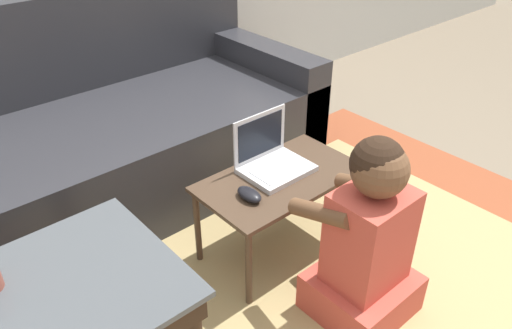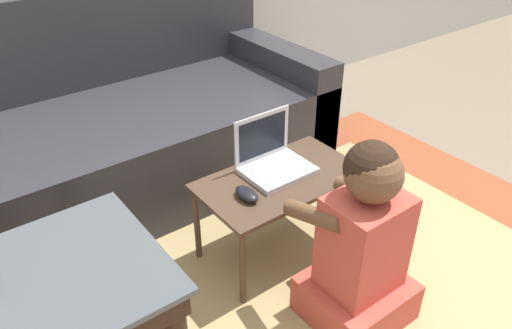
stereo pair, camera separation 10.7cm
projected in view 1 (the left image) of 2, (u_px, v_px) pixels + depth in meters
ground_plane at (294, 300)px, 1.78m from camera, size 16.00×16.00×0.00m
area_rug at (316, 275)px, 1.88m from camera, size 2.37×1.75×0.01m
couch at (80, 140)px, 2.17m from camera, size 2.08×0.89×0.85m
laptop_desk at (280, 186)px, 1.85m from camera, size 0.61×0.34×0.34m
laptop at (273, 161)px, 1.85m from camera, size 0.25×0.20×0.21m
computer_mouse at (249, 194)px, 1.70m from camera, size 0.06×0.11×0.04m
person_seated at (367, 243)px, 1.59m from camera, size 0.32×0.38×0.67m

